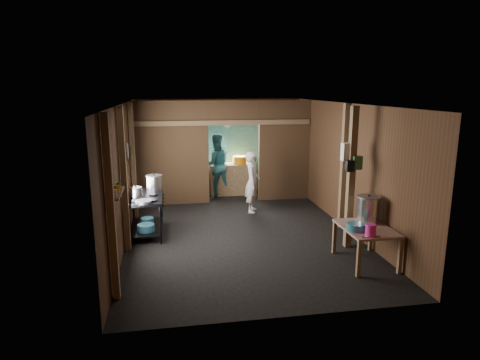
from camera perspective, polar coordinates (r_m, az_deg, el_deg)
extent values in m
cube|color=black|center=(8.84, -0.22, -6.70)|extent=(4.50, 7.00, 0.00)
cube|color=#2B2B2B|center=(8.35, -0.23, 10.40)|extent=(4.50, 7.00, 0.00)
cube|color=#432D15|center=(11.92, -2.99, 4.76)|extent=(4.50, 0.00, 2.60)
cube|color=#432D15|center=(5.18, 6.15, -5.68)|extent=(4.50, 0.00, 2.60)
cube|color=#432D15|center=(8.43, -15.49, 1.06)|extent=(0.00, 7.00, 2.60)
cube|color=#432D15|center=(9.13, 13.85, 2.01)|extent=(0.00, 7.00, 2.60)
cube|color=brown|center=(10.55, -9.33, 3.60)|extent=(1.85, 0.10, 2.60)
cube|color=brown|center=(10.96, 6.05, 4.02)|extent=(1.35, 0.10, 2.60)
cube|color=brown|center=(10.57, -0.85, 9.23)|extent=(1.30, 0.10, 0.60)
cube|color=#5CA8A4|center=(11.87, -2.95, 4.48)|extent=(4.40, 0.06, 2.50)
cube|color=#967652|center=(11.57, -1.14, 0.14)|extent=(1.20, 0.50, 0.85)
cylinder|color=white|center=(11.78, -1.75, 7.62)|extent=(0.20, 0.03, 0.20)
cube|color=#967652|center=(5.91, -17.23, -3.87)|extent=(0.10, 0.12, 2.60)
cube|color=#967652|center=(7.65, -15.54, -0.10)|extent=(0.10, 0.12, 2.60)
cube|color=#967652|center=(9.60, -14.39, 2.48)|extent=(0.10, 0.12, 2.60)
cube|color=#967652|center=(8.92, 13.94, 1.76)|extent=(0.10, 0.12, 2.60)
cube|color=#967652|center=(7.81, 14.90, 0.19)|extent=(0.12, 0.12, 2.60)
cube|color=#967652|center=(10.50, -2.17, 7.83)|extent=(4.40, 0.12, 0.12)
cylinder|color=gray|center=(8.76, -15.11, 3.83)|extent=(0.03, 0.34, 0.34)
cylinder|color=black|center=(9.17, -14.85, 3.58)|extent=(0.03, 0.30, 0.30)
cube|color=#967652|center=(6.36, -16.46, -1.74)|extent=(0.14, 0.80, 0.03)
cylinder|color=white|center=(6.11, -16.76, -1.72)|extent=(0.07, 0.07, 0.10)
cylinder|color=orange|center=(6.35, -16.49, -1.17)|extent=(0.08, 0.08, 0.10)
cylinder|color=#2F6536|center=(6.56, -16.28, -0.72)|extent=(0.06, 0.06, 0.10)
cube|color=white|center=(7.77, 14.52, 3.76)|extent=(0.22, 0.15, 0.32)
cube|color=#2F6536|center=(7.73, 15.68, 2.29)|extent=(0.16, 0.12, 0.24)
cube|color=black|center=(7.66, 14.78, 1.88)|extent=(0.14, 0.10, 0.20)
cylinder|color=teal|center=(8.43, -12.71, -6.37)|extent=(0.33, 0.33, 0.14)
cylinder|color=teal|center=(8.92, -12.55, -5.41)|extent=(0.27, 0.27, 0.11)
cylinder|color=teal|center=(7.11, 15.55, -6.18)|extent=(0.37, 0.37, 0.12)
cylinder|color=#E82B9A|center=(6.89, 17.41, -6.55)|extent=(0.19, 0.19, 0.20)
cube|color=silver|center=(6.88, 17.45, -7.39)|extent=(0.30, 0.05, 0.01)
cylinder|color=orange|center=(11.51, -0.07, 2.75)|extent=(0.38, 0.38, 0.21)
imported|color=silver|center=(9.86, 1.71, -0.26)|extent=(0.48, 0.60, 1.45)
imported|color=teal|center=(11.37, -3.26, 2.08)|extent=(0.90, 0.75, 1.70)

